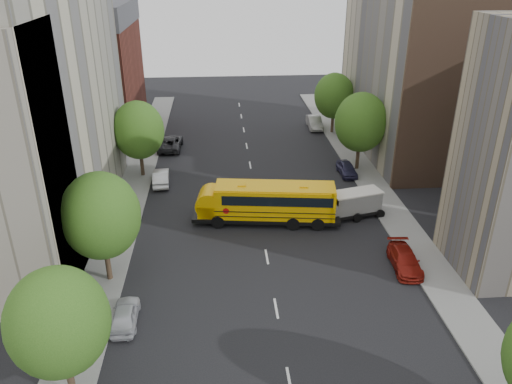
{
  "coord_description": "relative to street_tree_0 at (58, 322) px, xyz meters",
  "views": [
    {
      "loc": [
        -3.26,
        -33.09,
        20.06
      ],
      "look_at": [
        -0.48,
        2.0,
        3.44
      ],
      "focal_mm": 35.0,
      "sensor_mm": 36.0,
      "label": 1
    }
  ],
  "objects": [
    {
      "name": "parked_car_3",
      "position": [
        20.6,
        9.82,
        -4.0
      ],
      "size": [
        2.11,
        4.55,
        1.29
      ],
      "primitive_type": "imported",
      "rotation": [
        0.0,
        0.0,
        -0.07
      ],
      "color": "maroon",
      "rests_on": "ground"
    },
    {
      "name": "ground",
      "position": [
        11.0,
        14.0,
        -4.64
      ],
      "size": [
        120.0,
        120.0,
        0.0
      ],
      "primitive_type": "plane",
      "color": "black",
      "rests_on": "ground"
    },
    {
      "name": "parked_car_5",
      "position": [
        20.14,
        42.01,
        -3.87
      ],
      "size": [
        1.71,
        4.68,
        1.53
      ],
      "primitive_type": "imported",
      "rotation": [
        0.0,
        0.0,
        -0.02
      ],
      "color": "#989793",
      "rests_on": "ground"
    },
    {
      "name": "street_tree_2",
      "position": [
        0.0,
        28.0,
        0.19
      ],
      "size": [
        4.99,
        4.99,
        7.71
      ],
      "color": "#38281C",
      "rests_on": "ground"
    },
    {
      "name": "street_tree_0",
      "position": [
        0.0,
        0.0,
        0.0
      ],
      "size": [
        4.8,
        4.8,
        7.41
      ],
      "color": "#38281C",
      "rests_on": "ground"
    },
    {
      "name": "parked_car_1",
      "position": [
        2.04,
        25.86,
        -3.94
      ],
      "size": [
        1.79,
        4.35,
        1.4
      ],
      "primitive_type": "imported",
      "rotation": [
        0.0,
        0.0,
        3.22
      ],
      "color": "silver",
      "rests_on": "ground"
    },
    {
      "name": "parked_car_4",
      "position": [
        20.6,
        26.7,
        -4.0
      ],
      "size": [
        1.66,
        3.84,
        1.29
      ],
      "primitive_type": "imported",
      "rotation": [
        0.0,
        0.0,
        0.04
      ],
      "color": "#333054",
      "rests_on": "ground"
    },
    {
      "name": "sidewalk_right",
      "position": [
        22.5,
        19.0,
        -4.58
      ],
      "size": [
        3.0,
        80.0,
        0.12
      ],
      "primitive_type": "cube",
      "color": "slate",
      "rests_on": "ground"
    },
    {
      "name": "building_right_sidewall",
      "position": [
        29.0,
        23.0,
        4.36
      ],
      "size": [
        10.1,
        0.3,
        18.0
      ],
      "primitive_type": "cube",
      "color": "brown",
      "rests_on": "ground"
    },
    {
      "name": "parked_car_2",
      "position": [
        2.2,
        35.62,
        -3.88
      ],
      "size": [
        2.75,
        5.57,
        1.52
      ],
      "primitive_type": "imported",
      "rotation": [
        0.0,
        0.0,
        3.1
      ],
      "color": "black",
      "rests_on": "ground"
    },
    {
      "name": "building_left_cream",
      "position": [
        -7.0,
        20.0,
        5.36
      ],
      "size": [
        10.0,
        26.0,
        20.0
      ],
      "primitive_type": "cube",
      "color": "#B9B294",
      "rests_on": "ground"
    },
    {
      "name": "street_tree_4",
      "position": [
        22.0,
        28.0,
        0.43
      ],
      "size": [
        5.25,
        5.25,
        8.1
      ],
      "color": "#38281C",
      "rests_on": "ground"
    },
    {
      "name": "building_left_redbrick",
      "position": [
        -7.0,
        42.0,
        1.86
      ],
      "size": [
        10.0,
        15.0,
        13.0
      ],
      "primitive_type": "cube",
      "color": "maroon",
      "rests_on": "ground"
    },
    {
      "name": "lane_markings",
      "position": [
        11.0,
        24.0,
        -4.64
      ],
      "size": [
        0.15,
        64.0,
        0.01
      ],
      "primitive_type": "cube",
      "color": "silver",
      "rests_on": "ground"
    },
    {
      "name": "building_right_far",
      "position": [
        29.0,
        34.0,
        4.36
      ],
      "size": [
        10.0,
        22.0,
        18.0
      ],
      "primitive_type": "cube",
      "color": "#C0B396",
      "rests_on": "ground"
    },
    {
      "name": "safari_truck",
      "position": [
        18.67,
        17.67,
        -3.42
      ],
      "size": [
        5.67,
        3.17,
        2.3
      ],
      "rotation": [
        0.0,
        0.0,
        0.25
      ],
      "color": "black",
      "rests_on": "ground"
    },
    {
      "name": "sidewalk_left",
      "position": [
        -0.5,
        19.0,
        -4.58
      ],
      "size": [
        3.0,
        80.0,
        0.12
      ],
      "primitive_type": "cube",
      "color": "slate",
      "rests_on": "ground"
    },
    {
      "name": "street_tree_1",
      "position": [
        0.0,
        10.0,
        0.31
      ],
      "size": [
        5.12,
        5.12,
        7.9
      ],
      "color": "#38281C",
      "rests_on": "ground"
    },
    {
      "name": "street_tree_5",
      "position": [
        22.0,
        40.0,
        0.06
      ],
      "size": [
        4.86,
        4.86,
        7.51
      ],
      "color": "#38281C",
      "rests_on": "ground"
    },
    {
      "name": "parked_car_0",
      "position": [
        1.79,
        5.34,
        -4.0
      ],
      "size": [
        1.6,
        3.78,
        1.28
      ],
      "primitive_type": "imported",
      "rotation": [
        0.0,
        0.0,
        3.17
      ],
      "color": "silver",
      "rests_on": "ground"
    },
    {
      "name": "school_bus",
      "position": [
        11.37,
        17.41,
        -2.73
      ],
      "size": [
        12.36,
        4.29,
        3.42
      ],
      "rotation": [
        0.0,
        0.0,
        -0.13
      ],
      "color": "black",
      "rests_on": "ground"
    }
  ]
}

